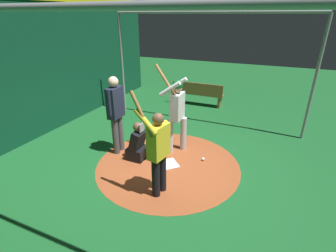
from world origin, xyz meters
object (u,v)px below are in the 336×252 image
catcher (138,145)px  umpire (116,111)px  bench (198,93)px  baseball_0 (203,159)px  visitor (158,149)px  batter (177,109)px  home_plate (168,164)px

catcher → umpire: 0.94m
umpire → bench: umpire is taller
umpire → baseball_0: (2.03, 0.39, -1.01)m
visitor → umpire: bearing=157.0°
baseball_0 → umpire: bearing=-169.1°
batter → bench: (-0.56, 3.51, -0.63)m
catcher → visitor: (0.95, -0.92, 0.57)m
umpire → bench: 4.21m
visitor → baseball_0: size_ratio=26.82×
batter → umpire: bearing=-154.7°
bench → umpire: bearing=-99.9°
catcher → baseball_0: catcher is taller
visitor → home_plate: bearing=113.5°
home_plate → batter: (-0.08, 0.69, 1.07)m
umpire → visitor: bearing=-33.3°
home_plate → bench: size_ratio=0.22×
home_plate → baseball_0: bearing=35.1°
umpire → visitor: (1.57, -1.03, -0.13)m
umpire → bench: bearing=80.1°
catcher → visitor: bearing=-44.0°
batter → bench: size_ratio=1.13×
umpire → visitor: 1.89m
bench → batter: bearing=-81.0°
bench → baseball_0: bearing=-70.6°
home_plate → catcher: catcher is taller
home_plate → catcher: 0.81m
umpire → baseball_0: bearing=10.9°
visitor → bench: size_ratio=1.06×
home_plate → batter: size_ratio=0.20×
home_plate → visitor: (0.22, -0.95, 0.92)m
home_plate → baseball_0: (0.68, 0.48, 0.03)m
umpire → batter: bearing=25.3°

